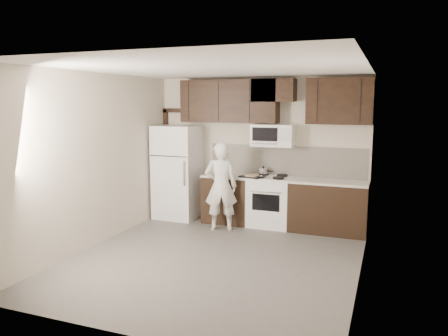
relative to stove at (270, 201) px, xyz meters
The scene contains 14 objects.
floor 2.02m from the stove, 98.80° to the right, with size 4.50×4.50×0.00m, color #585553.
back_wall 0.99m from the stove, 133.94° to the left, with size 4.00×4.00×0.00m, color beige.
ceiling 2.98m from the stove, 98.80° to the right, with size 4.50×4.50×0.00m, color white.
counter_run 0.30m from the stove, ahead, with size 2.95×0.64×0.91m.
stove is the anchor object (origin of this frame).
backsplash 0.80m from the stove, 56.25° to the left, with size 2.90×0.02×0.54m, color silver.
upper_cabinets 1.83m from the stove, 124.04° to the left, with size 3.48×0.35×0.78m.
microwave 1.20m from the stove, 90.10° to the left, with size 0.76×0.42×0.40m.
refrigerator 1.90m from the stove, behind, with size 0.80×0.76×1.80m.
door_trim 2.37m from the stove, behind, with size 0.50×0.08×2.12m.
saucepan 0.57m from the stove, 139.75° to the left, with size 0.30×0.18×0.17m.
baking_tray 0.57m from the stove, 155.90° to the right, with size 0.41×0.30×0.02m, color black.
pizza 0.59m from the stove, 155.90° to the right, with size 0.27×0.27×0.02m, color tan.
person 0.98m from the stove, 143.92° to the right, with size 0.57×0.37×1.56m, color white.
Camera 1 is at (2.28, -5.61, 2.25)m, focal length 35.00 mm.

